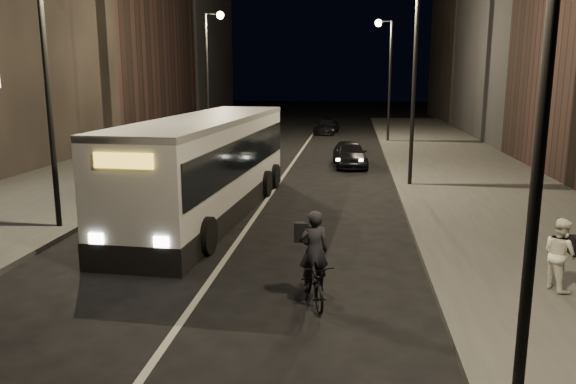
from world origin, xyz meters
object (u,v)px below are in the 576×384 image
(streetlight_right_far, at_px, (386,64))
(streetlight_left_near, at_px, (53,49))
(streetlight_right_mid, at_px, (409,57))
(cyclist_on_bicycle, at_px, (314,273))
(city_bus, at_px, (209,162))
(car_mid, at_px, (257,135))
(car_near, at_px, (350,154))
(car_far, at_px, (327,127))
(streetlight_left_far, at_px, (211,62))
(streetlight_right_near, at_px, (530,16))
(pedestrian_woman, at_px, (560,254))

(streetlight_right_far, distance_m, streetlight_left_near, 26.26)
(streetlight_right_mid, bearing_deg, cyclist_on_bicycle, -102.82)
(city_bus, bearing_deg, cyclist_on_bicycle, -57.29)
(streetlight_right_mid, distance_m, streetlight_right_far, 16.00)
(streetlight_right_far, height_order, car_mid, streetlight_right_far)
(city_bus, height_order, car_near, city_bus)
(city_bus, xyz_separation_m, car_near, (4.65, 10.59, -1.12))
(car_near, distance_m, car_far, 16.51)
(streetlight_right_far, xyz_separation_m, car_mid, (-8.44, -3.12, -4.62))
(cyclist_on_bicycle, distance_m, car_near, 17.85)
(streetlight_left_far, relative_size, cyclist_on_bicycle, 4.03)
(streetlight_left_far, xyz_separation_m, car_near, (8.38, -4.78, -4.69))
(streetlight_left_far, distance_m, city_bus, 16.22)
(streetlight_right_mid, relative_size, cyclist_on_bicycle, 4.03)
(streetlight_right_near, bearing_deg, car_far, 96.44)
(streetlight_right_mid, distance_m, streetlight_left_near, 13.33)
(streetlight_right_near, relative_size, streetlight_left_near, 1.00)
(streetlight_right_far, height_order, car_near, streetlight_right_far)
(car_near, bearing_deg, pedestrian_woman, -81.01)
(streetlight_right_near, xyz_separation_m, streetlight_left_far, (-10.66, 26.00, 0.00))
(streetlight_right_near, distance_m, car_far, 38.15)
(cyclist_on_bicycle, height_order, pedestrian_woman, cyclist_on_bicycle)
(streetlight_left_near, height_order, cyclist_on_bicycle, streetlight_left_near)
(city_bus, bearing_deg, streetlight_left_far, 107.08)
(cyclist_on_bicycle, distance_m, car_far, 34.26)
(streetlight_right_far, relative_size, car_mid, 1.81)
(streetlight_right_far, bearing_deg, car_near, -101.94)
(city_bus, xyz_separation_m, car_mid, (-1.51, 18.26, -1.05))
(streetlight_right_near, bearing_deg, streetlight_right_mid, 90.00)
(city_bus, bearing_deg, pedestrian_woman, -30.78)
(streetlight_right_far, bearing_deg, streetlight_right_near, -90.00)
(streetlight_left_near, distance_m, cyclist_on_bicycle, 10.20)
(city_bus, xyz_separation_m, car_far, (2.68, 26.98, -1.22))
(streetlight_right_near, xyz_separation_m, pedestrian_woman, (2.27, 4.37, -4.42))
(car_mid, bearing_deg, streetlight_right_mid, 123.40)
(streetlight_right_mid, xyz_separation_m, car_far, (-4.25, 21.61, -4.79))
(streetlight_left_near, xyz_separation_m, car_far, (6.42, 29.61, -4.79))
(streetlight_right_far, bearing_deg, car_far, 127.13)
(car_near, relative_size, car_far, 1.00)
(streetlight_left_far, height_order, pedestrian_woman, streetlight_left_far)
(streetlight_right_far, xyz_separation_m, cyclist_on_bicycle, (-2.87, -28.62, -4.69))
(streetlight_right_near, height_order, streetlight_right_mid, same)
(city_bus, relative_size, cyclist_on_bicycle, 6.13)
(streetlight_left_near, distance_m, car_far, 30.67)
(streetlight_right_near, distance_m, city_bus, 13.18)
(streetlight_right_far, bearing_deg, streetlight_right_mid, -90.00)
(car_near, xyz_separation_m, car_far, (-1.97, 16.40, -0.10))
(streetlight_left_near, relative_size, car_near, 2.06)
(streetlight_left_near, bearing_deg, streetlight_right_near, -36.88)
(streetlight_right_near, distance_m, pedestrian_woman, 6.62)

